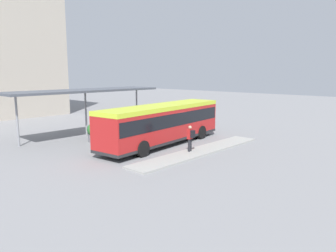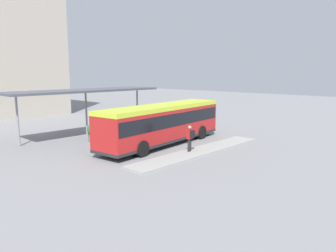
% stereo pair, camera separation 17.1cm
% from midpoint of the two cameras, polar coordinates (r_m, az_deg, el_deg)
% --- Properties ---
extents(ground_plane, '(120.00, 120.00, 0.00)m').
position_cam_midpoint_polar(ground_plane, '(24.65, -1.12, -3.26)').
color(ground_plane, gray).
extents(curb_island, '(12.15, 1.80, 0.12)m').
position_cam_midpoint_polar(curb_island, '(22.49, 5.40, -4.39)').
color(curb_island, '#9E9E99').
rests_on(curb_island, ground_plane).
extents(city_bus, '(11.89, 3.67, 3.00)m').
position_cam_midpoint_polar(city_bus, '(24.33, -1.12, 0.79)').
color(city_bus, red).
rests_on(city_bus, ground_plane).
extents(pedestrian_waiting, '(0.46, 0.49, 1.75)m').
position_cam_midpoint_polar(pedestrian_waiting, '(21.93, 3.72, -1.88)').
color(pedestrian_waiting, '#232328').
rests_on(pedestrian_waiting, curb_island).
extents(bicycle_black, '(0.48, 1.65, 0.71)m').
position_cam_midpoint_polar(bicycle_black, '(34.54, 6.42, 0.94)').
color(bicycle_black, black).
rests_on(bicycle_black, ground_plane).
extents(bicycle_orange, '(0.48, 1.71, 0.74)m').
position_cam_midpoint_polar(bicycle_orange, '(34.86, 5.45, 1.06)').
color(bicycle_orange, black).
rests_on(bicycle_orange, ground_plane).
extents(bicycle_blue, '(0.48, 1.66, 0.72)m').
position_cam_midpoint_polar(bicycle_blue, '(35.13, 4.42, 1.12)').
color(bicycle_blue, black).
rests_on(bicycle_blue, ground_plane).
extents(bicycle_red, '(0.48, 1.66, 0.72)m').
position_cam_midpoint_polar(bicycle_red, '(35.83, 3.95, 1.30)').
color(bicycle_red, black).
rests_on(bicycle_red, ground_plane).
extents(station_shelter, '(13.66, 3.38, 3.94)m').
position_cam_midpoint_polar(station_shelter, '(28.69, -14.42, 5.86)').
color(station_shelter, '#4C515B').
rests_on(station_shelter, ground_plane).
extents(potted_planter_near_shelter, '(0.95, 0.95, 1.46)m').
position_cam_midpoint_polar(potted_planter_near_shelter, '(28.00, -7.07, -0.21)').
color(potted_planter_near_shelter, slate).
rests_on(potted_planter_near_shelter, ground_plane).
extents(potted_planter_far_side, '(1.01, 1.01, 1.46)m').
position_cam_midpoint_polar(potted_planter_far_side, '(26.30, -13.00, -1.02)').
color(potted_planter_far_side, slate).
rests_on(potted_planter_far_side, ground_plane).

